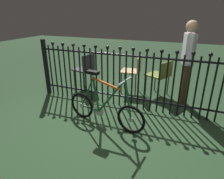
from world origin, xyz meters
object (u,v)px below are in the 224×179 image
at_px(bicycle, 104,108).
at_px(chair_olive, 161,74).
at_px(person_visitor, 188,56).
at_px(chair_charcoal, 86,68).
at_px(chair_tan, 133,70).

height_order(bicycle, chair_olive, bicycle).
distance_m(chair_olive, person_visitor, 0.70).
height_order(bicycle, chair_charcoal, bicycle).
xyz_separation_m(chair_charcoal, chair_olive, (1.73, 0.22, -0.02)).
bearing_deg(person_visitor, chair_tan, 171.00).
relative_size(chair_charcoal, person_visitor, 0.52).
relative_size(bicycle, chair_charcoal, 1.66).
relative_size(chair_olive, person_visitor, 0.49).
bearing_deg(chair_tan, bicycle, -91.05).
xyz_separation_m(chair_charcoal, person_visitor, (2.23, 0.03, 0.45)).
distance_m(bicycle, chair_charcoal, 1.76).
distance_m(chair_tan, chair_charcoal, 1.14).
height_order(chair_olive, person_visitor, person_visitor).
bearing_deg(chair_tan, chair_olive, 1.47).
bearing_deg(chair_charcoal, chair_olive, 7.12).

